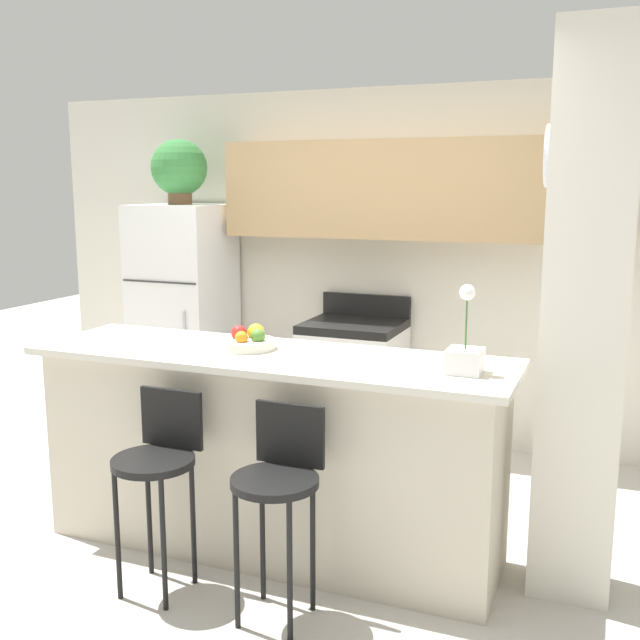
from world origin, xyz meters
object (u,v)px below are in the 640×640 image
object	(u,v)px
bar_stool_right	(279,481)
potted_plant_on_fridge	(179,169)
bar_stool_left	(158,462)
orchid_vase	(465,353)
trash_bin	(235,416)
refrigerator	(184,317)
fruit_bowl	(248,341)
stove_range	(353,383)

from	to	relation	value
bar_stool_right	potted_plant_on_fridge	xyz separation A→B (m)	(-1.81, 2.15, 1.36)
bar_stool_right	bar_stool_left	bearing A→B (deg)	180.00
potted_plant_on_fridge	orchid_vase	distance (m)	3.10
trash_bin	bar_stool_right	bearing A→B (deg)	-56.69
refrigerator	bar_stool_left	size ratio (longest dim) A/B	1.84
refrigerator	fruit_bowl	bearing A→B (deg)	-48.59
potted_plant_on_fridge	bar_stool_left	bearing A→B (deg)	-60.68
stove_range	fruit_bowl	xyz separation A→B (m)	(-0.01, -1.58, 0.62)
stove_range	orchid_vase	size ratio (longest dim) A/B	2.68
bar_stool_left	fruit_bowl	xyz separation A→B (m)	(0.17, 0.59, 0.46)
stove_range	bar_stool_left	world-z (taller)	stove_range
fruit_bowl	orchid_vase	bearing A→B (deg)	-4.24
fruit_bowl	trash_bin	bearing A→B (deg)	121.62
potted_plant_on_fridge	trash_bin	distance (m)	1.89
orchid_vase	refrigerator	bearing A→B (deg)	146.74
bar_stool_right	trash_bin	world-z (taller)	bar_stool_right
bar_stool_right	orchid_vase	bearing A→B (deg)	36.66
bar_stool_left	potted_plant_on_fridge	bearing A→B (deg)	119.32
orchid_vase	trash_bin	distance (m)	2.59
refrigerator	bar_stool_left	xyz separation A→B (m)	(1.20, -2.14, -0.24)
bar_stool_left	orchid_vase	bearing A→B (deg)	21.45
refrigerator	trash_bin	world-z (taller)	refrigerator
bar_stool_left	bar_stool_right	world-z (taller)	same
stove_range	potted_plant_on_fridge	bearing A→B (deg)	-178.76
refrigerator	stove_range	distance (m)	1.44
stove_range	orchid_vase	distance (m)	2.12
bar_stool_right	trash_bin	xyz separation A→B (m)	(-1.27, 1.93, -0.43)
bar_stool_right	fruit_bowl	bearing A→B (deg)	126.91
potted_plant_on_fridge	refrigerator	bearing A→B (deg)	-62.58
refrigerator	trash_bin	xyz separation A→B (m)	(0.55, -0.22, -0.67)
stove_range	fruit_bowl	size ratio (longest dim) A/B	3.78
bar_stool_left	bar_stool_right	bearing A→B (deg)	0.00
orchid_vase	fruit_bowl	size ratio (longest dim) A/B	1.41
orchid_vase	potted_plant_on_fridge	bearing A→B (deg)	146.73
bar_stool_right	fruit_bowl	xyz separation A→B (m)	(-0.44, 0.59, 0.46)
stove_range	potted_plant_on_fridge	size ratio (longest dim) A/B	2.22
trash_bin	bar_stool_left	bearing A→B (deg)	-71.17
trash_bin	orchid_vase	bearing A→B (deg)	-36.08
fruit_bowl	bar_stool_left	bearing A→B (deg)	-105.68
stove_range	bar_stool_left	xyz separation A→B (m)	(-0.18, -2.17, 0.16)
bar_stool_left	orchid_vase	distance (m)	1.48
potted_plant_on_fridge	fruit_bowl	world-z (taller)	potted_plant_on_fridge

